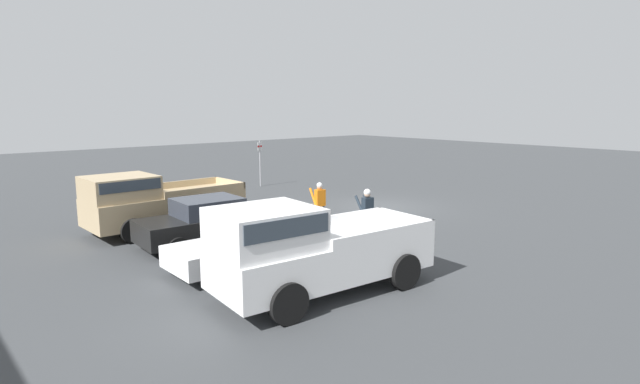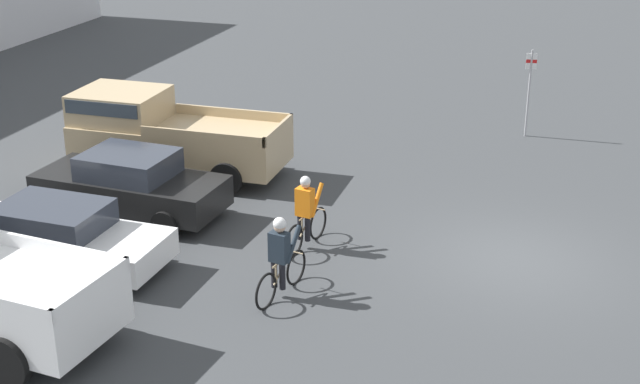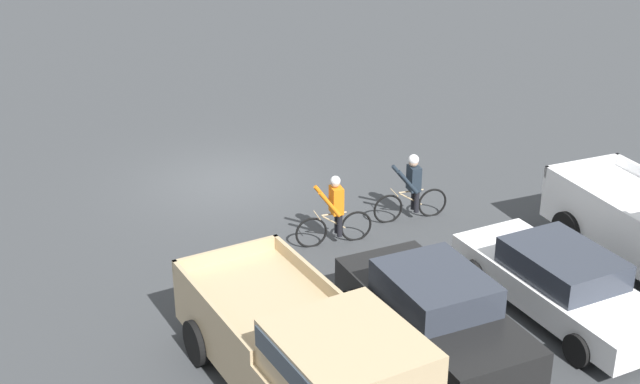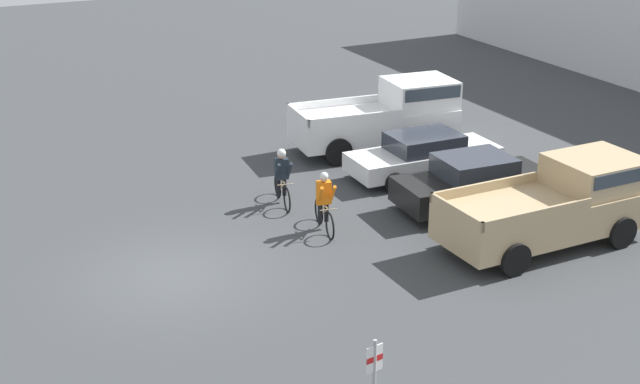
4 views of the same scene
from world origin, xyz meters
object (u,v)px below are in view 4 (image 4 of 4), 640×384
(sedan_0, at_px, (424,155))
(sedan_1, at_px, (473,183))
(cyclist_0, at_px, (324,202))
(cyclist_1, at_px, (282,176))
(pickup_truck_1, at_px, (558,202))
(pickup_truck_0, at_px, (388,114))

(sedan_0, xyz_separation_m, sedan_1, (2.80, -0.16, 0.08))
(sedan_1, distance_m, cyclist_0, 4.41)
(sedan_1, height_order, cyclist_1, cyclist_1)
(sedan_1, bearing_deg, cyclist_1, -119.46)
(cyclist_0, bearing_deg, sedan_1, 84.34)
(sedan_0, bearing_deg, sedan_1, -3.36)
(sedan_1, xyz_separation_m, pickup_truck_1, (2.79, 0.57, 0.34))
(sedan_1, relative_size, cyclist_1, 2.45)
(sedan_0, distance_m, sedan_1, 2.81)
(sedan_1, bearing_deg, sedan_0, 176.64)
(pickup_truck_1, relative_size, cyclist_0, 3.12)
(pickup_truck_0, distance_m, pickup_truck_1, 8.34)
(sedan_1, distance_m, cyclist_1, 5.31)
(pickup_truck_0, bearing_deg, sedan_1, -5.28)
(pickup_truck_0, relative_size, cyclist_0, 3.16)
(sedan_1, height_order, cyclist_0, cyclist_0)
(pickup_truck_0, bearing_deg, pickup_truck_1, 0.40)
(cyclist_0, bearing_deg, pickup_truck_0, 136.25)
(pickup_truck_0, xyz_separation_m, cyclist_0, (5.12, -4.90, -0.37))
(cyclist_0, bearing_deg, sedan_0, 117.46)
(sedan_0, height_order, sedan_1, sedan_1)
(pickup_truck_0, relative_size, pickup_truck_1, 1.01)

